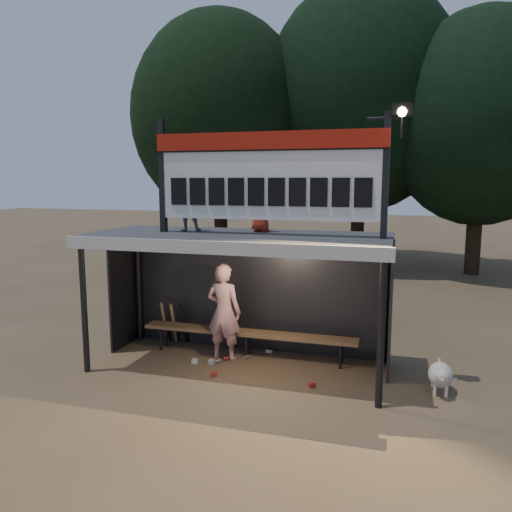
# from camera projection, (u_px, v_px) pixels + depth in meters

# --- Properties ---
(ground) EXTENTS (80.00, 80.00, 0.00)m
(ground) POSITION_uv_depth(u_px,v_px,m) (238.00, 367.00, 8.64)
(ground) COLOR brown
(ground) RESTS_ON ground
(player) EXTENTS (0.68, 0.48, 1.76)m
(player) POSITION_uv_depth(u_px,v_px,m) (224.00, 312.00, 8.90)
(player) COLOR white
(player) RESTS_ON ground
(child_a) EXTENTS (0.57, 0.51, 0.96)m
(child_a) POSITION_uv_depth(u_px,v_px,m) (188.00, 204.00, 8.70)
(child_a) COLOR slate
(child_a) RESTS_ON dugout_shelter
(child_b) EXTENTS (0.49, 0.40, 0.87)m
(child_b) POSITION_uv_depth(u_px,v_px,m) (261.00, 207.00, 8.58)
(child_b) COLOR #B42C1B
(child_b) RESTS_ON dugout_shelter
(dugout_shelter) EXTENTS (5.10, 2.08, 2.32)m
(dugout_shelter) POSITION_uv_depth(u_px,v_px,m) (242.00, 260.00, 8.59)
(dugout_shelter) COLOR #38383A
(dugout_shelter) RESTS_ON ground
(scoreboard_assembly) EXTENTS (4.10, 0.27, 1.99)m
(scoreboard_assembly) POSITION_uv_depth(u_px,v_px,m) (270.00, 173.00, 7.97)
(scoreboard_assembly) COLOR black
(scoreboard_assembly) RESTS_ON dugout_shelter
(bench) EXTENTS (4.00, 0.35, 0.48)m
(bench) POSITION_uv_depth(u_px,v_px,m) (248.00, 334.00, 9.09)
(bench) COLOR olive
(bench) RESTS_ON ground
(tree_left) EXTENTS (6.46, 6.46, 9.27)m
(tree_left) POSITION_uv_depth(u_px,v_px,m) (220.00, 117.00, 18.40)
(tree_left) COLOR black
(tree_left) RESTS_ON ground
(tree_mid) EXTENTS (7.22, 7.22, 10.36)m
(tree_mid) POSITION_uv_depth(u_px,v_px,m) (361.00, 99.00, 18.34)
(tree_mid) COLOR black
(tree_mid) RESTS_ON ground
(tree_right) EXTENTS (6.08, 6.08, 8.72)m
(tree_right) POSITION_uv_depth(u_px,v_px,m) (481.00, 119.00, 16.43)
(tree_right) COLOR #2F2215
(tree_right) RESTS_ON ground
(dog) EXTENTS (0.36, 0.81, 0.49)m
(dog) POSITION_uv_depth(u_px,v_px,m) (441.00, 375.00, 7.56)
(dog) COLOR beige
(dog) RESTS_ON ground
(bats) EXTENTS (0.48, 0.33, 0.84)m
(bats) POSITION_uv_depth(u_px,v_px,m) (174.00, 323.00, 9.80)
(bats) COLOR #8A6240
(bats) RESTS_ON ground
(litter) EXTENTS (2.28, 1.42, 0.08)m
(litter) POSITION_uv_depth(u_px,v_px,m) (236.00, 364.00, 8.70)
(litter) COLOR red
(litter) RESTS_ON ground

